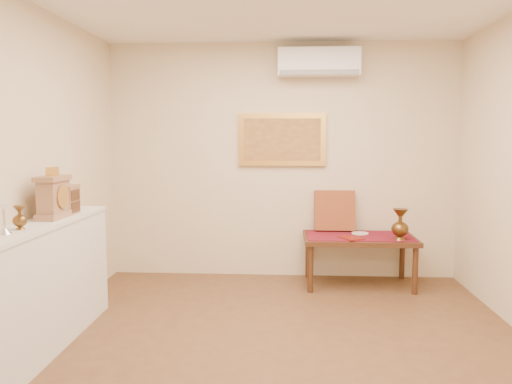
# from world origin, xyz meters

# --- Properties ---
(floor) EXTENTS (4.50, 4.50, 0.00)m
(floor) POSITION_xyz_m (0.00, 0.00, 0.00)
(floor) COLOR brown
(floor) RESTS_ON ground
(wall_back) EXTENTS (4.00, 0.02, 2.70)m
(wall_back) POSITION_xyz_m (0.00, 2.25, 1.35)
(wall_back) COLOR beige
(wall_back) RESTS_ON ground
(wall_front) EXTENTS (4.00, 0.02, 2.70)m
(wall_front) POSITION_xyz_m (0.00, -2.25, 1.35)
(wall_front) COLOR beige
(wall_front) RESTS_ON ground
(wall_left) EXTENTS (0.02, 4.50, 2.70)m
(wall_left) POSITION_xyz_m (-2.00, 0.00, 1.35)
(wall_left) COLOR beige
(wall_left) RESTS_ON ground
(candlestick) EXTENTS (0.09, 0.09, 0.20)m
(candlestick) POSITION_xyz_m (-1.83, -0.37, 1.08)
(candlestick) COLOR silver
(candlestick) RESTS_ON display_ledge
(brass_urn_small) EXTENTS (0.10, 0.10, 0.22)m
(brass_urn_small) POSITION_xyz_m (-1.81, -0.20, 1.09)
(brass_urn_small) COLOR brown
(brass_urn_small) RESTS_ON display_ledge
(table_cloth) EXTENTS (1.14, 0.59, 0.01)m
(table_cloth) POSITION_xyz_m (0.85, 1.88, 0.55)
(table_cloth) COLOR maroon
(table_cloth) RESTS_ON low_table
(brass_urn_tall) EXTENTS (0.18, 0.18, 0.40)m
(brass_urn_tall) POSITION_xyz_m (1.24, 1.67, 0.76)
(brass_urn_tall) COLOR brown
(brass_urn_tall) RESTS_ON table_cloth
(plate) EXTENTS (0.19, 0.19, 0.01)m
(plate) POSITION_xyz_m (0.87, 1.97, 0.56)
(plate) COLOR silver
(plate) RESTS_ON table_cloth
(menu) EXTENTS (0.28, 0.31, 0.01)m
(menu) POSITION_xyz_m (0.74, 1.71, 0.56)
(menu) COLOR maroon
(menu) RESTS_ON table_cloth
(cushion) EXTENTS (0.46, 0.19, 0.47)m
(cushion) POSITION_xyz_m (0.61, 2.17, 0.79)
(cushion) COLOR maroon
(cushion) RESTS_ON table_cloth
(display_ledge) EXTENTS (0.37, 2.02, 0.98)m
(display_ledge) POSITION_xyz_m (-1.82, 0.00, 0.49)
(display_ledge) COLOR silver
(display_ledge) RESTS_ON floor
(mantel_clock) EXTENTS (0.17, 0.36, 0.41)m
(mantel_clock) POSITION_xyz_m (-1.80, 0.30, 1.15)
(mantel_clock) COLOR #9F7151
(mantel_clock) RESTS_ON display_ledge
(wooden_chest) EXTENTS (0.16, 0.21, 0.24)m
(wooden_chest) POSITION_xyz_m (-1.80, 0.53, 1.10)
(wooden_chest) COLOR #9F7151
(wooden_chest) RESTS_ON display_ledge
(low_table) EXTENTS (1.20, 0.70, 0.55)m
(low_table) POSITION_xyz_m (0.85, 1.88, 0.48)
(low_table) COLOR #482815
(low_table) RESTS_ON floor
(painting) EXTENTS (1.00, 0.06, 0.60)m
(painting) POSITION_xyz_m (0.00, 2.22, 1.60)
(painting) COLOR gold
(painting) RESTS_ON wall_back
(ac_unit) EXTENTS (0.90, 0.25, 0.30)m
(ac_unit) POSITION_xyz_m (0.40, 2.12, 2.45)
(ac_unit) COLOR white
(ac_unit) RESTS_ON wall_back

